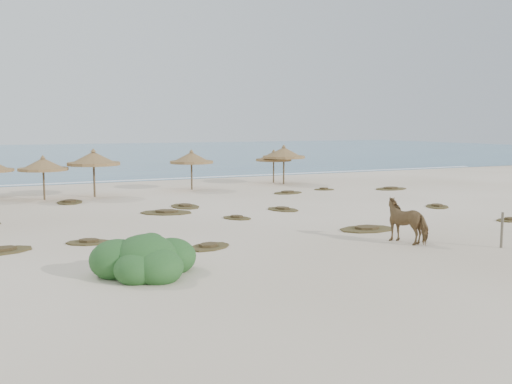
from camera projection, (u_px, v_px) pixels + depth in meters
ground at (329, 227)px, 25.99m from camera, size 160.00×160.00×0.00m
ocean at (79, 154)px, 93.19m from camera, size 200.00×100.00×0.01m
foam_line at (165, 179)px, 49.28m from camera, size 70.00×0.60×0.01m
palapa_0 at (43, 165)px, 35.29m from camera, size 3.48×3.48×2.81m
palapa_2 at (94, 159)px, 36.70m from camera, size 4.26×4.26×3.17m
palapa_3 at (191, 158)px, 40.96m from camera, size 3.77×3.77×2.92m
palapa_4 at (284, 153)px, 44.81m from camera, size 3.43×3.43×3.14m
palapa_5 at (274, 157)px, 45.88m from camera, size 3.73×3.73×2.71m
horse at (408, 221)px, 22.61m from camera, size 1.53×2.24×1.73m
fence_post_near at (502, 230)px, 21.59m from camera, size 0.11×0.11×1.37m
bush at (146, 260)px, 17.64m from camera, size 3.35×2.95×1.50m
scrub_0 at (3, 250)px, 21.00m from camera, size 2.41×1.87×0.16m
scrub_1 at (166, 212)px, 30.20m from camera, size 3.27×2.84×0.16m
scrub_2 at (237, 218)px, 28.42m from camera, size 1.69×1.86×0.16m
scrub_3 at (283, 209)px, 31.30m from camera, size 1.87×2.32×0.16m
scrub_4 at (437, 206)px, 32.46m from camera, size 2.15×2.29×0.16m
scrub_5 at (391, 189)px, 41.46m from camera, size 2.65×1.79×0.16m
scrub_6 at (70, 202)px, 34.24m from camera, size 1.90×2.54×0.16m
scrub_7 at (288, 193)px, 39.00m from camera, size 2.38×1.74×0.16m
scrub_9 at (367, 229)px, 25.39m from camera, size 2.72×1.85×0.16m
scrub_10 at (324, 189)px, 41.07m from camera, size 1.71×1.44×0.16m
scrub_11 at (209, 246)px, 21.67m from camera, size 2.24×1.93×0.16m
scrub_12 at (511, 220)px, 27.77m from camera, size 1.63×1.12×0.16m
scrub_13 at (185, 206)px, 32.47m from camera, size 1.60×2.37×0.16m
scrub_14 at (89, 242)px, 22.50m from camera, size 2.07×1.70×0.16m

